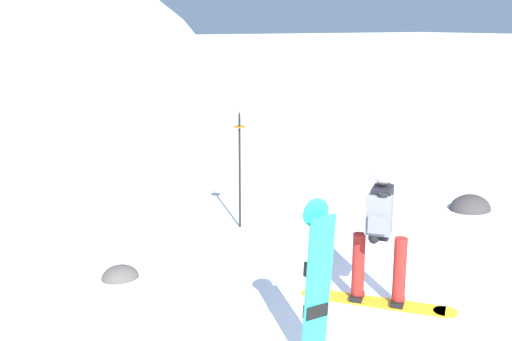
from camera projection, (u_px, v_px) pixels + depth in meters
The scene contains 6 objects.
ground_plane at pixel (419, 316), 7.17m from camera, with size 300.00×300.00×0.00m, color white.
snowboarder_main at pixel (380, 230), 7.26m from camera, with size 1.29×1.47×1.71m.
spare_snowboard at pixel (317, 282), 6.02m from camera, with size 0.28×0.16×1.66m.
piste_marker_near at pixel (240, 162), 10.04m from camera, with size 0.20×0.20×1.91m.
rock_mid at pixel (470, 210), 11.24m from camera, with size 0.77×0.66×0.54m.
rock_small at pixel (120, 278), 8.24m from camera, with size 0.49×0.42×0.34m.
Camera 1 is at (-4.97, -4.73, 3.25)m, focal length 44.40 mm.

